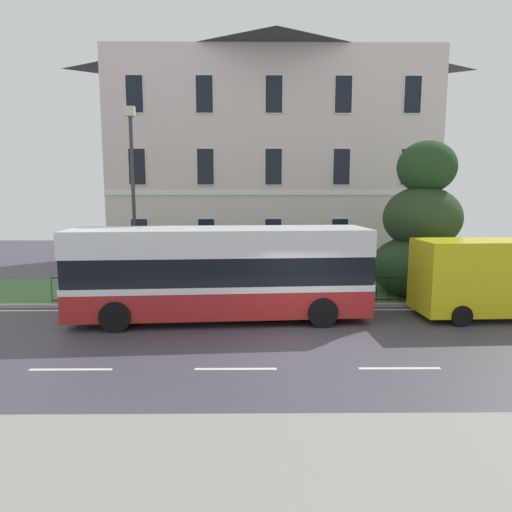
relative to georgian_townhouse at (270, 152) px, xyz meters
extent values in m
cube|color=#443F49|center=(0.50, -15.39, -6.77)|extent=(60.00, 56.00, 0.06)
cube|color=silver|center=(0.50, -11.74, -6.74)|extent=(54.00, 0.14, 0.01)
cube|color=silver|center=(-5.50, -17.19, -6.74)|extent=(2.00, 0.12, 0.01)
cube|color=silver|center=(-1.50, -17.19, -6.74)|extent=(2.00, 0.12, 0.01)
cube|color=silver|center=(2.50, -17.19, -6.74)|extent=(2.00, 0.12, 0.01)
cube|color=#9E9E99|center=(0.50, -11.27, -6.68)|extent=(57.00, 0.24, 0.12)
cube|color=#467039|center=(0.50, -8.75, -6.68)|extent=(57.00, 4.81, 0.12)
cube|color=gray|center=(0.50, -20.89, -6.74)|extent=(57.00, 3.00, 0.01)
cube|color=silver|center=(0.00, 0.00, -0.92)|extent=(17.17, 9.53, 11.41)
pyramid|color=#37373E|center=(0.00, 0.00, 5.68)|extent=(17.52, 9.72, 1.77)
cube|color=white|center=(0.00, -4.79, -2.50)|extent=(17.17, 0.06, 0.20)
cube|color=#2D333D|center=(0.00, -4.80, -5.52)|extent=(1.10, 0.06, 2.20)
cube|color=white|center=(-6.87, -4.80, -4.69)|extent=(0.92, 0.04, 1.87)
cube|color=black|center=(-6.87, -4.82, -4.69)|extent=(0.82, 0.03, 1.77)
cube|color=white|center=(-3.43, -4.80, -4.69)|extent=(0.92, 0.04, 1.87)
cube|color=black|center=(-3.43, -4.82, -4.69)|extent=(0.82, 0.03, 1.77)
cube|color=white|center=(0.00, -4.80, -4.69)|extent=(0.92, 0.04, 1.87)
cube|color=black|center=(0.00, -4.82, -4.69)|extent=(0.82, 0.03, 1.77)
cube|color=white|center=(3.43, -4.80, -4.69)|extent=(0.92, 0.04, 1.87)
cube|color=black|center=(3.43, -4.82, -4.69)|extent=(0.82, 0.03, 1.77)
cube|color=white|center=(6.87, -4.80, -4.69)|extent=(0.92, 0.04, 1.87)
cube|color=black|center=(6.87, -4.82, -4.69)|extent=(0.82, 0.03, 1.77)
cube|color=white|center=(-6.87, -4.80, -1.18)|extent=(0.92, 0.04, 1.87)
cube|color=black|center=(-6.87, -4.82, -1.18)|extent=(0.82, 0.03, 1.77)
cube|color=white|center=(-3.43, -4.80, -1.18)|extent=(0.92, 0.04, 1.87)
cube|color=black|center=(-3.43, -4.82, -1.18)|extent=(0.82, 0.03, 1.77)
cube|color=white|center=(0.00, -4.80, -1.18)|extent=(0.92, 0.04, 1.87)
cube|color=black|center=(0.00, -4.82, -1.18)|extent=(0.82, 0.03, 1.77)
cube|color=white|center=(3.43, -4.80, -1.18)|extent=(0.92, 0.04, 1.87)
cube|color=black|center=(3.43, -4.82, -1.18)|extent=(0.82, 0.03, 1.77)
cube|color=white|center=(6.87, -4.80, -1.18)|extent=(0.92, 0.04, 1.87)
cube|color=black|center=(6.87, -4.82, -1.18)|extent=(0.82, 0.03, 1.77)
cube|color=white|center=(-6.87, -4.80, 2.33)|extent=(0.92, 0.04, 1.87)
cube|color=black|center=(-6.87, -4.82, 2.33)|extent=(0.82, 0.03, 1.77)
cube|color=white|center=(-3.43, -4.80, 2.33)|extent=(0.92, 0.04, 1.87)
cube|color=black|center=(-3.43, -4.82, 2.33)|extent=(0.82, 0.03, 1.77)
cube|color=white|center=(0.00, -4.80, 2.33)|extent=(0.92, 0.04, 1.87)
cube|color=black|center=(0.00, -4.82, 2.33)|extent=(0.82, 0.03, 1.77)
cube|color=white|center=(3.43, -4.80, 2.33)|extent=(0.92, 0.04, 1.87)
cube|color=black|center=(3.43, -4.82, 2.33)|extent=(0.82, 0.03, 1.77)
cube|color=white|center=(6.87, -4.80, 2.33)|extent=(0.92, 0.04, 1.87)
cube|color=black|center=(6.87, -4.82, 2.33)|extent=(0.82, 0.03, 1.77)
cube|color=black|center=(0.00, -10.99, -5.67)|extent=(17.39, 0.04, 0.04)
cube|color=black|center=(0.00, -10.99, -6.54)|extent=(17.39, 0.04, 0.04)
cylinder|color=black|center=(-8.70, -10.99, -6.15)|extent=(0.02, 0.02, 0.95)
cylinder|color=black|center=(-8.24, -10.99, -6.15)|extent=(0.02, 0.02, 0.95)
cylinder|color=black|center=(-7.78, -10.99, -6.15)|extent=(0.02, 0.02, 0.95)
cylinder|color=black|center=(-7.32, -10.99, -6.15)|extent=(0.02, 0.02, 0.95)
cylinder|color=black|center=(-6.87, -10.99, -6.15)|extent=(0.02, 0.02, 0.95)
cylinder|color=black|center=(-6.41, -10.99, -6.15)|extent=(0.02, 0.02, 0.95)
cylinder|color=black|center=(-5.95, -10.99, -6.15)|extent=(0.02, 0.02, 0.95)
cylinder|color=black|center=(-5.49, -10.99, -6.15)|extent=(0.02, 0.02, 0.95)
cylinder|color=black|center=(-5.04, -10.99, -6.15)|extent=(0.02, 0.02, 0.95)
cylinder|color=black|center=(-4.58, -10.99, -6.15)|extent=(0.02, 0.02, 0.95)
cylinder|color=black|center=(-4.12, -10.99, -6.15)|extent=(0.02, 0.02, 0.95)
cylinder|color=black|center=(-3.66, -10.99, -6.15)|extent=(0.02, 0.02, 0.95)
cylinder|color=black|center=(-3.20, -10.99, -6.15)|extent=(0.02, 0.02, 0.95)
cylinder|color=black|center=(-2.75, -10.99, -6.15)|extent=(0.02, 0.02, 0.95)
cylinder|color=black|center=(-2.29, -10.99, -6.15)|extent=(0.02, 0.02, 0.95)
cylinder|color=black|center=(-1.83, -10.99, -6.15)|extent=(0.02, 0.02, 0.95)
cylinder|color=black|center=(-1.37, -10.99, -6.15)|extent=(0.02, 0.02, 0.95)
cylinder|color=black|center=(-0.92, -10.99, -6.15)|extent=(0.02, 0.02, 0.95)
cylinder|color=black|center=(-0.46, -10.99, -6.15)|extent=(0.02, 0.02, 0.95)
cylinder|color=black|center=(0.00, -10.99, -6.15)|extent=(0.02, 0.02, 0.95)
cylinder|color=black|center=(0.46, -10.99, -6.15)|extent=(0.02, 0.02, 0.95)
cylinder|color=black|center=(0.92, -10.99, -6.15)|extent=(0.02, 0.02, 0.95)
cylinder|color=black|center=(1.37, -10.99, -6.15)|extent=(0.02, 0.02, 0.95)
cylinder|color=black|center=(1.83, -10.99, -6.15)|extent=(0.02, 0.02, 0.95)
cylinder|color=black|center=(2.29, -10.99, -6.15)|extent=(0.02, 0.02, 0.95)
cylinder|color=black|center=(2.75, -10.99, -6.15)|extent=(0.02, 0.02, 0.95)
cylinder|color=black|center=(3.20, -10.99, -6.15)|extent=(0.02, 0.02, 0.95)
cylinder|color=black|center=(3.66, -10.99, -6.15)|extent=(0.02, 0.02, 0.95)
cylinder|color=black|center=(4.12, -10.99, -6.15)|extent=(0.02, 0.02, 0.95)
cylinder|color=black|center=(4.58, -10.99, -6.15)|extent=(0.02, 0.02, 0.95)
cylinder|color=black|center=(5.04, -10.99, -6.15)|extent=(0.02, 0.02, 0.95)
cylinder|color=black|center=(5.49, -10.99, -6.15)|extent=(0.02, 0.02, 0.95)
cylinder|color=black|center=(5.95, -10.99, -6.15)|extent=(0.02, 0.02, 0.95)
cylinder|color=black|center=(6.41, -10.99, -6.15)|extent=(0.02, 0.02, 0.95)
cylinder|color=black|center=(6.87, -10.99, -6.15)|extent=(0.02, 0.02, 0.95)
cylinder|color=black|center=(7.32, -10.99, -6.15)|extent=(0.02, 0.02, 0.95)
cylinder|color=black|center=(7.78, -10.99, -6.15)|extent=(0.02, 0.02, 0.95)
cylinder|color=black|center=(8.24, -10.99, -6.15)|extent=(0.02, 0.02, 0.95)
cylinder|color=black|center=(8.70, -10.99, -6.15)|extent=(0.02, 0.02, 0.95)
cylinder|color=#423328|center=(6.00, -9.38, -5.85)|extent=(0.42, 0.42, 1.55)
ellipsoid|color=#233F22|center=(5.95, -9.54, -5.54)|extent=(4.23, 4.23, 2.70)
ellipsoid|color=#273B21|center=(5.85, -9.46, -3.50)|extent=(3.12, 3.12, 2.56)
ellipsoid|color=#203F1E|center=(5.97, -9.36, -1.46)|extent=(2.34, 2.34, 2.11)
cube|color=#AF2320|center=(-2.16, -12.82, -5.97)|extent=(9.94, 3.17, 1.02)
cube|color=white|center=(-2.16, -12.82, -5.50)|extent=(9.96, 3.19, 0.20)
cube|color=black|center=(-2.16, -12.82, -4.98)|extent=(9.85, 3.12, 0.96)
cube|color=silver|center=(-2.16, -12.82, -4.08)|extent=(9.94, 3.17, 0.85)
cube|color=black|center=(2.75, -12.49, -5.03)|extent=(0.20, 2.11, 0.88)
cube|color=black|center=(2.75, -12.49, -4.12)|extent=(0.18, 1.81, 0.54)
cylinder|color=silver|center=(2.69, -11.69, -6.26)|extent=(0.05, 0.20, 0.20)
cylinder|color=silver|center=(2.80, -13.29, -6.26)|extent=(0.05, 0.20, 0.20)
cylinder|color=black|center=(0.98, -11.40, -6.26)|extent=(0.98, 0.36, 0.96)
cylinder|color=black|center=(1.15, -13.80, -6.26)|extent=(0.98, 0.36, 0.96)
cylinder|color=black|center=(-5.46, -11.83, -6.26)|extent=(0.98, 0.36, 0.96)
cylinder|color=black|center=(-5.30, -14.24, -6.26)|extent=(0.98, 0.36, 0.96)
cube|color=yellow|center=(6.83, -12.74, -5.29)|extent=(4.66, 2.18, 2.46)
cylinder|color=black|center=(5.53, -11.86, -6.40)|extent=(0.69, 0.25, 0.68)
cylinder|color=black|center=(5.62, -13.74, -6.40)|extent=(0.69, 0.25, 0.68)
cylinder|color=#333338|center=(-5.70, -10.11, -3.12)|extent=(0.14, 0.14, 7.00)
cube|color=beige|center=(-5.70, -10.11, 0.56)|extent=(0.36, 0.24, 0.36)
cylinder|color=#4C4742|center=(-3.34, -10.30, -6.11)|extent=(0.52, 0.52, 1.02)
ellipsoid|color=black|center=(-3.34, -10.30, -5.51)|extent=(0.53, 0.53, 0.18)
camera|label=1|loc=(-1.10, -27.41, -2.51)|focal=30.94mm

